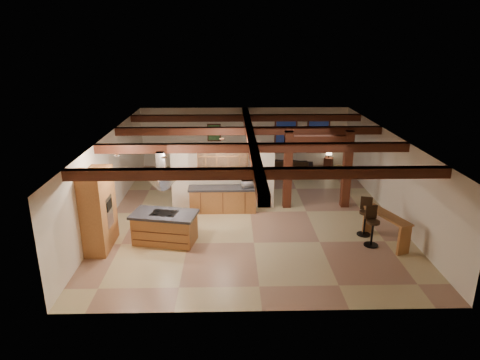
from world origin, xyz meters
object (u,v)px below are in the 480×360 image
object	(u,v)px
kitchen_island	(165,227)
sofa	(291,165)
bar_counter	(386,224)
dining_table	(252,185)

from	to	relation	value
kitchen_island	sofa	world-z (taller)	kitchen_island
kitchen_island	bar_counter	bearing A→B (deg)	-1.86
kitchen_island	dining_table	bearing A→B (deg)	57.10
sofa	bar_counter	world-z (taller)	bar_counter
kitchen_island	sofa	xyz separation A→B (m)	(4.97, 7.34, -0.20)
dining_table	sofa	world-z (taller)	sofa
kitchen_island	dining_table	xyz separation A→B (m)	(2.94, 4.55, -0.20)
dining_table	sofa	size ratio (longest dim) A/B	0.83
kitchen_island	dining_table	world-z (taller)	kitchen_island
kitchen_island	dining_table	distance (m)	5.42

